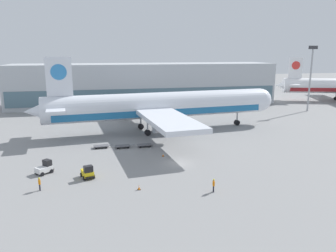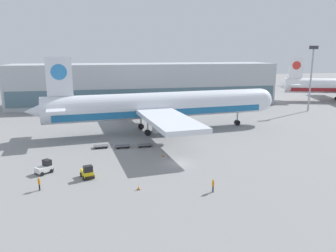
# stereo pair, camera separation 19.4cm
# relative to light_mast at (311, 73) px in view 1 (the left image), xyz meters

# --- Properties ---
(ground_plane) EXTENTS (400.00, 400.00, 0.00)m
(ground_plane) POSITION_rel_light_mast_xyz_m (-51.37, -38.72, -11.65)
(ground_plane) COLOR gray
(terminal_building) EXTENTS (90.00, 18.20, 14.00)m
(terminal_building) POSITION_rel_light_mast_xyz_m (-46.81, 25.81, -4.66)
(terminal_building) COLOR #B2B7BC
(terminal_building) RESTS_ON ground_plane
(light_mast) EXTENTS (2.80, 0.50, 19.75)m
(light_mast) POSITION_rel_light_mast_xyz_m (0.00, 0.00, 0.00)
(light_mast) COLOR #9EA0A5
(light_mast) RESTS_ON ground_plane
(airplane_main) EXTENTS (58.04, 48.54, 17.00)m
(airplane_main) POSITION_rel_light_mast_xyz_m (-50.35, -15.99, -5.81)
(airplane_main) COLOR silver
(airplane_main) RESTS_ON ground_plane
(baggage_tug_foreground) EXTENTS (2.18, 2.73, 2.00)m
(baggage_tug_foreground) POSITION_rel_light_mast_xyz_m (-65.87, -42.14, -10.77)
(baggage_tug_foreground) COLOR yellow
(baggage_tug_foreground) RESTS_ON ground_plane
(baggage_tug_mid) EXTENTS (2.76, 2.70, 2.00)m
(baggage_tug_mid) POSITION_rel_light_mast_xyz_m (-72.22, -38.77, -10.77)
(baggage_tug_mid) COLOR silver
(baggage_tug_mid) RESTS_ON ground_plane
(baggage_dolly_lead) EXTENTS (3.74, 1.64, 0.48)m
(baggage_dolly_lead) POSITION_rel_light_mast_xyz_m (-63.61, -27.00, -11.26)
(baggage_dolly_lead) COLOR #56565B
(baggage_dolly_lead) RESTS_ON ground_plane
(baggage_dolly_second) EXTENTS (3.74, 1.64, 0.48)m
(baggage_dolly_second) POSITION_rel_light_mast_xyz_m (-59.58, -27.86, -11.26)
(baggage_dolly_second) COLOR #56565B
(baggage_dolly_second) RESTS_ON ground_plane
(baggage_dolly_third) EXTENTS (3.74, 1.64, 0.48)m
(baggage_dolly_third) POSITION_rel_light_mast_xyz_m (-55.34, -28.04, -11.26)
(baggage_dolly_third) COLOR #56565B
(baggage_dolly_third) RESTS_ON ground_plane
(ground_crew_near) EXTENTS (0.27, 0.57, 1.80)m
(ground_crew_near) POSITION_rel_light_mast_xyz_m (-49.71, -50.77, -10.58)
(ground_crew_near) COLOR black
(ground_crew_near) RESTS_ON ground_plane
(ground_crew_far) EXTENTS (0.35, 0.53, 1.81)m
(ground_crew_far) POSITION_rel_light_mast_xyz_m (-72.01, -45.28, -10.57)
(ground_crew_far) COLOR black
(ground_crew_far) RESTS_ON ground_plane
(traffic_cone_near) EXTENTS (0.40, 0.40, 0.58)m
(traffic_cone_near) POSITION_rel_light_mast_xyz_m (-53.11, -34.70, -11.37)
(traffic_cone_near) COLOR black
(traffic_cone_near) RESTS_ON ground_plane
(traffic_cone_far) EXTENTS (0.40, 0.40, 0.68)m
(traffic_cone_far) POSITION_rel_light_mast_xyz_m (-59.15, -47.93, -11.31)
(traffic_cone_far) COLOR black
(traffic_cone_far) RESTS_ON ground_plane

